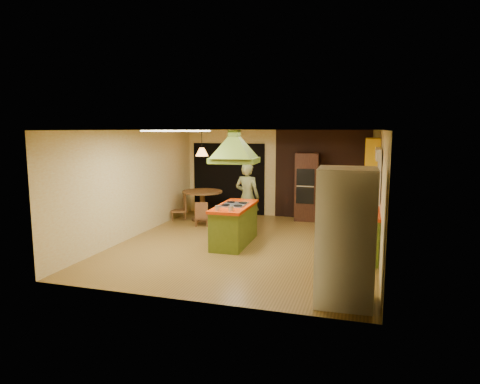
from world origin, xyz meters
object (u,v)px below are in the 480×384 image
(kitchen_island, at_px, (234,224))
(wall_oven, at_px, (307,187))
(man, at_px, (247,197))
(canister_large, at_px, (363,194))
(dining_table, at_px, (203,199))
(refrigerator, at_px, (346,237))

(kitchen_island, height_order, wall_oven, wall_oven)
(wall_oven, bearing_deg, man, -128.72)
(wall_oven, xyz_separation_m, canister_large, (1.53, -1.54, 0.10))
(wall_oven, relative_size, dining_table, 1.69)
(kitchen_island, bearing_deg, canister_large, 26.36)
(kitchen_island, height_order, refrigerator, refrigerator)
(kitchen_island, relative_size, dining_table, 1.58)
(kitchen_island, bearing_deg, man, 90.86)
(man, height_order, dining_table, man)
(man, xyz_separation_m, dining_table, (-1.54, 0.89, -0.27))
(man, xyz_separation_m, refrigerator, (2.56, -3.85, 0.14))
(refrigerator, distance_m, wall_oven, 5.76)
(man, height_order, canister_large, man)
(canister_large, bearing_deg, dining_table, 170.94)
(refrigerator, relative_size, dining_table, 1.79)
(wall_oven, height_order, canister_large, wall_oven)
(refrigerator, height_order, wall_oven, refrigerator)
(kitchen_island, distance_m, wall_oven, 3.22)
(refrigerator, xyz_separation_m, wall_oven, (-1.35, 5.60, -0.06))
(dining_table, bearing_deg, canister_large, -9.06)
(refrigerator, xyz_separation_m, dining_table, (-4.10, 4.74, -0.41))
(refrigerator, height_order, dining_table, refrigerator)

